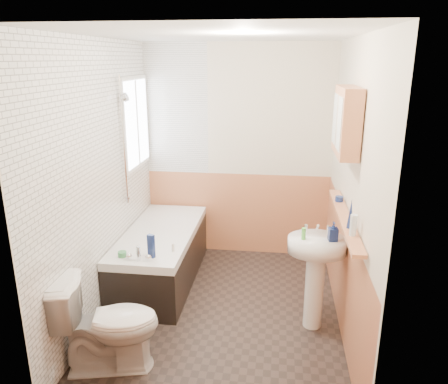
{
  "coord_description": "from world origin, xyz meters",
  "views": [
    {
      "loc": [
        0.49,
        -3.63,
        2.32
      ],
      "look_at": [
        0.0,
        0.15,
        1.15
      ],
      "focal_mm": 35.0,
      "sensor_mm": 36.0,
      "label": 1
    }
  ],
  "objects_px": {
    "sink": "(316,264)",
    "pine_shelf": "(345,218)",
    "toilet": "(108,324)",
    "bathtub": "(161,255)",
    "medicine_cabinet": "(346,121)"
  },
  "relations": [
    {
      "from": "pine_shelf",
      "to": "bathtub",
      "type": "bearing_deg",
      "value": 158.17
    },
    {
      "from": "sink",
      "to": "medicine_cabinet",
      "type": "relative_size",
      "value": 1.61
    },
    {
      "from": "medicine_cabinet",
      "to": "toilet",
      "type": "bearing_deg",
      "value": -154.63
    },
    {
      "from": "sink",
      "to": "medicine_cabinet",
      "type": "height_order",
      "value": "medicine_cabinet"
    },
    {
      "from": "bathtub",
      "to": "toilet",
      "type": "xyz_separation_m",
      "value": [
        -0.03,
        -1.41,
        0.08
      ]
    },
    {
      "from": "pine_shelf",
      "to": "toilet",
      "type": "bearing_deg",
      "value": -158.6
    },
    {
      "from": "bathtub",
      "to": "medicine_cabinet",
      "type": "distance_m",
      "value": 2.39
    },
    {
      "from": "toilet",
      "to": "medicine_cabinet",
      "type": "distance_m",
      "value": 2.44
    },
    {
      "from": "toilet",
      "to": "sink",
      "type": "height_order",
      "value": "sink"
    },
    {
      "from": "toilet",
      "to": "sink",
      "type": "relative_size",
      "value": 0.8
    },
    {
      "from": "medicine_cabinet",
      "to": "bathtub",
      "type": "bearing_deg",
      "value": 161.76
    },
    {
      "from": "sink",
      "to": "pine_shelf",
      "type": "xyz_separation_m",
      "value": [
        0.2,
        -0.06,
        0.46
      ]
    },
    {
      "from": "toilet",
      "to": "pine_shelf",
      "type": "bearing_deg",
      "value": -81.48
    },
    {
      "from": "sink",
      "to": "pine_shelf",
      "type": "distance_m",
      "value": 0.5
    },
    {
      "from": "bathtub",
      "to": "medicine_cabinet",
      "type": "bearing_deg",
      "value": -18.24
    }
  ]
}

